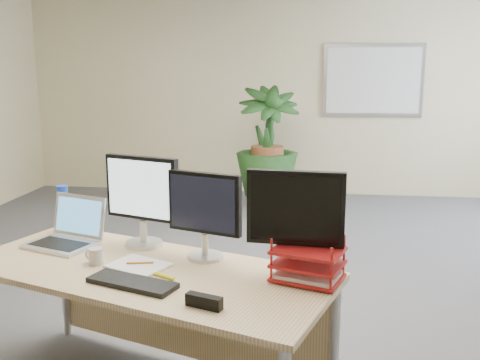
# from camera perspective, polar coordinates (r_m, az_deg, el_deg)

# --- Properties ---
(floor) EXTENTS (8.00, 8.00, 0.00)m
(floor) POSITION_cam_1_polar(r_m,az_deg,el_deg) (3.76, 1.12, -14.95)
(floor) COLOR #4D4D52
(floor) RESTS_ON ground
(back_wall) EXTENTS (7.00, 0.04, 2.70)m
(back_wall) POSITION_cam_1_polar(r_m,az_deg,el_deg) (7.36, 4.47, 8.99)
(back_wall) COLOR beige
(back_wall) RESTS_ON floor
(whiteboard) EXTENTS (1.30, 0.04, 0.95)m
(whiteboard) POSITION_cam_1_polar(r_m,az_deg,el_deg) (7.36, 14.01, 10.25)
(whiteboard) COLOR #ABACB0
(whiteboard) RESTS_ON back_wall
(desk) EXTENTS (2.02, 1.35, 0.72)m
(desk) POSITION_cam_1_polar(r_m,az_deg,el_deg) (2.86, -8.85, -11.46)
(desk) COLOR tan
(desk) RESTS_ON floor
(floor_plant) EXTENTS (1.05, 1.05, 1.50)m
(floor_plant) POSITION_cam_1_polar(r_m,az_deg,el_deg) (6.56, 2.92, 3.43)
(floor_plant) COLOR #163B15
(floor_plant) RESTS_ON floor
(monitor_left) EXTENTS (0.44, 0.21, 0.50)m
(monitor_left) POSITION_cam_1_polar(r_m,az_deg,el_deg) (2.99, -10.40, -1.59)
(monitor_left) COLOR silver
(monitor_left) RESTS_ON desk
(monitor_right) EXTENTS (0.40, 0.19, 0.46)m
(monitor_right) POSITION_cam_1_polar(r_m,az_deg,el_deg) (2.75, -3.82, -3.17)
(monitor_right) COLOR silver
(monitor_right) RESTS_ON desk
(monitor_dark) EXTENTS (0.46, 0.21, 0.51)m
(monitor_dark) POSITION_cam_1_polar(r_m,az_deg,el_deg) (2.51, 5.93, -3.89)
(monitor_dark) COLOR silver
(monitor_dark) RESTS_ON desk
(laptop) EXTENTS (0.44, 0.42, 0.26)m
(laptop) POSITION_cam_1_polar(r_m,az_deg,el_deg) (3.18, -17.87, -5.41)
(laptop) COLOR silver
(laptop) RESTS_ON desk
(keyboard) EXTENTS (0.45, 0.27, 0.02)m
(keyboard) POSITION_cam_1_polar(r_m,az_deg,el_deg) (2.53, -11.42, -10.68)
(keyboard) COLOR black
(keyboard) RESTS_ON desk
(coffee_mug) EXTENTS (0.11, 0.07, 0.08)m
(coffee_mug) POSITION_cam_1_polar(r_m,az_deg,el_deg) (2.82, -15.16, -7.85)
(coffee_mug) COLOR silver
(coffee_mug) RESTS_ON desk
(spiral_notebook) EXTENTS (0.35, 0.31, 0.01)m
(spiral_notebook) POSITION_cam_1_polar(r_m,az_deg,el_deg) (2.75, -10.77, -8.95)
(spiral_notebook) COLOR white
(spiral_notebook) RESTS_ON desk
(orange_pen) EXTENTS (0.13, 0.04, 0.01)m
(orange_pen) POSITION_cam_1_polar(r_m,az_deg,el_deg) (2.75, -10.62, -8.68)
(orange_pen) COLOR #CB6C16
(orange_pen) RESTS_ON spiral_notebook
(yellow_highlighter) EXTENTS (0.12, 0.07, 0.02)m
(yellow_highlighter) POSITION_cam_1_polar(r_m,az_deg,el_deg) (2.59, -8.08, -10.13)
(yellow_highlighter) COLOR #F6FD1A
(yellow_highlighter) RESTS_ON desk
(water_bottle) EXTENTS (0.07, 0.07, 0.28)m
(water_bottle) POSITION_cam_1_polar(r_m,az_deg,el_deg) (3.41, -18.33, -3.01)
(water_bottle) COLOR silver
(water_bottle) RESTS_ON desk
(letter_tray) EXTENTS (0.37, 0.32, 0.15)m
(letter_tray) POSITION_cam_1_polar(r_m,az_deg,el_deg) (2.54, 7.25, -9.16)
(letter_tray) COLOR #AB1515
(letter_tray) RESTS_ON desk
(stapler) EXTENTS (0.16, 0.09, 0.05)m
(stapler) POSITION_cam_1_polar(r_m,az_deg,el_deg) (2.27, -3.85, -12.79)
(stapler) COLOR black
(stapler) RESTS_ON desk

